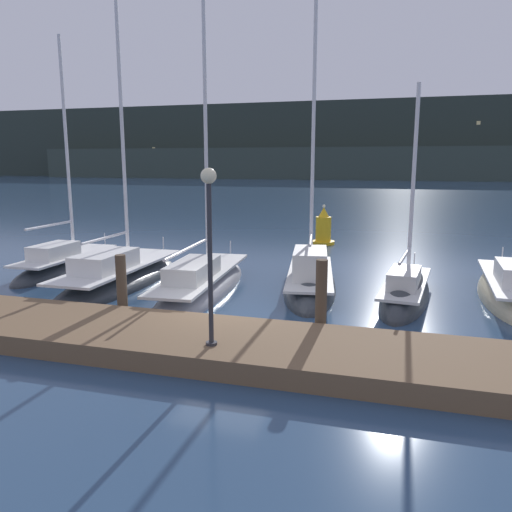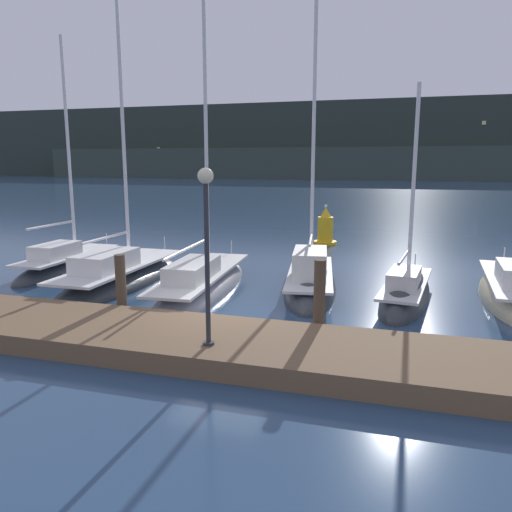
{
  "view_description": "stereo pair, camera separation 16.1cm",
  "coord_description": "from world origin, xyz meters",
  "views": [
    {
      "loc": [
        4.37,
        -12.1,
        4.23
      ],
      "look_at": [
        0.0,
        3.2,
        1.2
      ],
      "focal_mm": 35.0,
      "sensor_mm": 36.0,
      "label": 1
    },
    {
      "loc": [
        4.53,
        -12.05,
        4.23
      ],
      "look_at": [
        0.0,
        3.2,
        1.2
      ],
      "focal_mm": 35.0,
      "sensor_mm": 36.0,
      "label": 2
    }
  ],
  "objects": [
    {
      "name": "ground_plane",
      "position": [
        0.0,
        0.0,
        0.0
      ],
      "size": [
        400.0,
        400.0,
        0.0
      ],
      "primitive_type": "plane",
      "color": "navy"
    },
    {
      "name": "dock_lamppost",
      "position": [
        0.75,
        -2.82,
        2.92
      ],
      "size": [
        0.32,
        0.32,
        3.66
      ],
      "color": "#2D2D33",
      "rests_on": "dock"
    },
    {
      "name": "mooring_pile_1",
      "position": [
        -2.7,
        -0.55,
        0.89
      ],
      "size": [
        0.28,
        0.28,
        1.78
      ],
      "primitive_type": "cylinder",
      "color": "#4C3D2D",
      "rests_on": "ground"
    },
    {
      "name": "mooring_pile_2",
      "position": [
        2.7,
        -0.55,
        0.97
      ],
      "size": [
        0.28,
        0.28,
        1.94
      ],
      "primitive_type": "cylinder",
      "color": "#4C3D2D",
      "rests_on": "ground"
    },
    {
      "name": "dock",
      "position": [
        0.0,
        -2.2,
        0.23
      ],
      "size": [
        25.36,
        2.8,
        0.45
      ],
      "primitive_type": "cube",
      "color": "brown",
      "rests_on": "ground"
    },
    {
      "name": "sailboat_berth_1",
      "position": [
        -8.0,
        4.19,
        0.14
      ],
      "size": [
        1.79,
        5.99,
        9.42
      ],
      "color": "#2D3338",
      "rests_on": "ground"
    },
    {
      "name": "sailboat_berth_4",
      "position": [
        1.65,
        4.01,
        0.15
      ],
      "size": [
        2.7,
        6.66,
        10.42
      ],
      "color": "#2D3338",
      "rests_on": "ground"
    },
    {
      "name": "sailboat_berth_5",
      "position": [
        4.72,
        3.52,
        0.09
      ],
      "size": [
        2.0,
        5.71,
        7.34
      ],
      "color": "#2D3338",
      "rests_on": "ground"
    },
    {
      "name": "channel_buoy",
      "position": [
        0.7,
        13.42,
        0.77
      ],
      "size": [
        1.19,
        1.19,
        2.05
      ],
      "color": "gold",
      "rests_on": "ground"
    },
    {
      "name": "sailboat_berth_3",
      "position": [
        -1.71,
        2.73,
        0.15
      ],
      "size": [
        2.36,
        7.98,
        11.97
      ],
      "color": "gray",
      "rests_on": "ground"
    },
    {
      "name": "sailboat_berth_2",
      "position": [
        -4.82,
        2.79,
        0.14
      ],
      "size": [
        2.18,
        7.52,
        10.16
      ],
      "color": "#2D3338",
      "rests_on": "ground"
    },
    {
      "name": "hillside_backdrop",
      "position": [
        -1.89,
        116.57,
        8.46
      ],
      "size": [
        240.0,
        23.0,
        18.35
      ],
      "color": "#28332D",
      "rests_on": "ground"
    }
  ]
}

